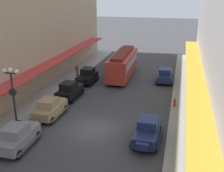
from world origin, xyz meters
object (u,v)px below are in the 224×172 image
object	(u,v)px
parked_car_4	(50,107)
pedestrian_0	(77,71)
parked_car_5	(147,130)
lamp_post_with_clock	(13,95)
parked_car_1	(70,90)
parked_car_3	(165,75)
parked_car_0	(18,136)
pedestrian_1	(199,167)
fire_hydrant	(175,102)
streetcar	(123,63)
parked_car_2	(87,75)

from	to	relation	value
parked_car_4	pedestrian_0	bearing A→B (deg)	99.19
parked_car_5	lamp_post_with_clock	size ratio (longest dim) A/B	0.83
parked_car_1	parked_car_3	bearing A→B (deg)	40.42
parked_car_0	parked_car_1	distance (m)	10.14
pedestrian_1	parked_car_4	bearing A→B (deg)	154.90
parked_car_1	lamp_post_with_clock	xyz separation A→B (m)	(-1.70, -7.46, 2.04)
parked_car_5	pedestrian_1	size ratio (longest dim) A/B	2.62
parked_car_0	fire_hydrant	world-z (taller)	parked_car_0
parked_car_1	pedestrian_1	world-z (taller)	parked_car_1
fire_hydrant	streetcar	bearing A→B (deg)	129.41
parked_car_5	fire_hydrant	size ratio (longest dim) A/B	5.24
parked_car_5	fire_hydrant	distance (m)	7.36
fire_hydrant	pedestrian_0	world-z (taller)	pedestrian_0
lamp_post_with_clock	pedestrian_0	xyz separation A→B (m)	(-0.14, 14.44, -2.00)
parked_car_5	streetcar	world-z (taller)	streetcar
streetcar	fire_hydrant	bearing A→B (deg)	-50.59
parked_car_0	streetcar	bearing A→B (deg)	78.81
parked_car_5	parked_car_3	bearing A→B (deg)	88.91
parked_car_1	fire_hydrant	distance (m)	11.05
parked_car_1	parked_car_3	distance (m)	12.51
parked_car_2	pedestrian_0	world-z (taller)	parked_car_2
parked_car_0	parked_car_2	size ratio (longest dim) A/B	1.00
lamp_post_with_clock	fire_hydrant	bearing A→B (deg)	31.11
fire_hydrant	pedestrian_0	size ratio (longest dim) A/B	0.50
parked_car_4	pedestrian_0	distance (m)	11.93
parked_car_0	parked_car_4	size ratio (longest dim) A/B	1.00
streetcar	parked_car_1	bearing A→B (deg)	-113.52
pedestrian_1	streetcar	bearing A→B (deg)	114.50
parked_car_0	parked_car_1	size ratio (longest dim) A/B	0.99
pedestrian_0	pedestrian_1	world-z (taller)	same
parked_car_3	pedestrian_0	distance (m)	11.42
parked_car_1	parked_car_3	world-z (taller)	same
parked_car_5	lamp_post_with_clock	world-z (taller)	lamp_post_with_clock
parked_car_4	lamp_post_with_clock	bearing A→B (deg)	-123.49
parked_car_2	pedestrian_1	xyz separation A→B (m)	(12.80, -16.25, 0.05)
parked_car_4	pedestrian_0	world-z (taller)	parked_car_4
fire_hydrant	pedestrian_1	distance (m)	11.19
lamp_post_with_clock	pedestrian_1	world-z (taller)	lamp_post_with_clock
parked_car_3	parked_car_5	xyz separation A→B (m)	(-0.29, -15.00, 0.00)
parked_car_1	fire_hydrant	xyz separation A→B (m)	(11.05, 0.23, -0.38)
pedestrian_0	lamp_post_with_clock	bearing A→B (deg)	-89.45
pedestrian_0	parked_car_2	bearing A→B (deg)	-38.35
parked_car_2	lamp_post_with_clock	world-z (taller)	lamp_post_with_clock
streetcar	lamp_post_with_clock	xyz separation A→B (m)	(-5.59, -16.40, 1.08)
lamp_post_with_clock	pedestrian_0	bearing A→B (deg)	90.55
parked_car_3	pedestrian_1	bearing A→B (deg)	-79.91
parked_car_0	parked_car_4	xyz separation A→B (m)	(-0.05, 5.35, 0.00)
parked_car_2	parked_car_5	xyz separation A→B (m)	(9.14, -12.35, 0.00)
parked_car_0	pedestrian_1	size ratio (longest dim) A/B	2.61
parked_car_1	parked_car_4	size ratio (longest dim) A/B	1.01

